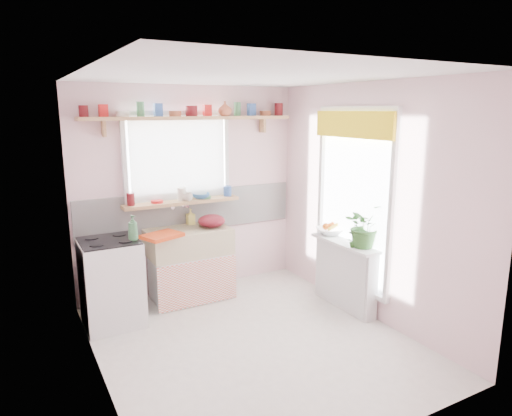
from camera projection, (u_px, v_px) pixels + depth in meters
room at (267, 185)px, 5.21m from camera, size 3.20×3.20×3.20m
sink_unit at (189, 263)px, 5.40m from camera, size 0.95×0.65×1.11m
cooker at (111, 282)px, 4.73m from camera, size 0.58×0.58×0.93m
radiator_ledge at (345, 274)px, 5.15m from camera, size 0.22×0.95×0.78m
windowsill at (182, 202)px, 5.41m from camera, size 1.40×0.22×0.04m
pine_shelf at (192, 118)px, 5.26m from camera, size 2.52×0.24×0.04m
shelf_crockery at (190, 111)px, 5.24m from camera, size 2.47×0.11×0.12m
sill_crockery at (182, 196)px, 5.39m from camera, size 1.35×0.11×0.12m
dish_tray at (162, 236)px, 4.96m from camera, size 0.48×0.42×0.04m
colander at (212, 221)px, 5.40m from camera, size 0.42×0.42×0.15m
jade_plant at (364, 225)px, 4.83m from camera, size 0.50×0.46×0.47m
fruit_bowl at (330, 231)px, 5.37m from camera, size 0.39×0.39×0.08m
herb_pot at (352, 238)px, 4.84m from camera, size 0.12×0.09×0.20m
soap_bottle_sink at (191, 217)px, 5.52m from camera, size 0.09×0.09×0.19m
sill_cup at (188, 197)px, 5.37m from camera, size 0.15×0.15×0.09m
sill_bowl at (201, 196)px, 5.51m from camera, size 0.27×0.27×0.07m
shelf_vase at (225, 109)px, 5.38m from camera, size 0.21×0.21×0.17m
cooker_bottle at (133, 228)px, 4.60m from camera, size 0.13×0.13×0.26m
fruit at (330, 226)px, 5.36m from camera, size 0.20×0.14×0.10m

